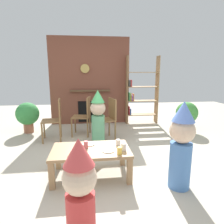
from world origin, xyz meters
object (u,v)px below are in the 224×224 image
(birthday_cake_slice, at_px, (71,154))
(paper_cup_far_left, at_px, (118,142))
(potted_plant_short, at_px, (28,115))
(paper_plate_front, at_px, (89,144))
(bookshelf, at_px, (140,93))
(coffee_table, at_px, (91,153))
(paper_cup_center, at_px, (86,145))
(child_by_the_chairs, at_px, (98,116))
(dining_chair_left, at_px, (56,117))
(paper_plate_rear, at_px, (108,151))
(paper_cup_near_left, at_px, (124,147))
(dining_chair_right, at_px, (108,116))
(child_with_cone_hat, at_px, (80,194))
(child_in_pink, at_px, (181,143))
(paper_cup_near_right, at_px, (120,151))
(potted_plant_tall, at_px, (187,114))
(dining_chair_middle, at_px, (85,114))

(birthday_cake_slice, bearing_deg, paper_cup_far_left, 26.98)
(potted_plant_short, bearing_deg, paper_plate_front, -54.75)
(bookshelf, relative_size, coffee_table, 1.74)
(coffee_table, distance_m, birthday_cake_slice, 0.37)
(paper_cup_center, xyz_separation_m, birthday_cake_slice, (-0.19, -0.28, -0.01))
(child_by_the_chairs, height_order, dining_chair_left, child_by_the_chairs)
(coffee_table, distance_m, child_by_the_chairs, 1.32)
(paper_plate_front, distance_m, child_by_the_chairs, 1.14)
(paper_plate_rear, bearing_deg, dining_chair_left, 119.28)
(paper_cup_near_left, height_order, dining_chair_right, dining_chair_right)
(child_with_cone_hat, bearing_deg, birthday_cake_slice, 13.91)
(paper_cup_center, distance_m, child_by_the_chairs, 1.28)
(child_in_pink, bearing_deg, birthday_cake_slice, 13.17)
(paper_cup_near_right, height_order, birthday_cake_slice, paper_cup_near_right)
(paper_plate_rear, relative_size, child_by_the_chairs, 0.15)
(dining_chair_left, xyz_separation_m, potted_plant_short, (-0.77, 0.65, -0.07))
(dining_chair_right, relative_size, potted_plant_tall, 1.22)
(paper_cup_far_left, distance_m, child_by_the_chairs, 1.22)
(paper_cup_near_left, bearing_deg, potted_plant_tall, 45.62)
(paper_cup_near_right, height_order, potted_plant_tall, potted_plant_tall)
(dining_chair_left, relative_size, dining_chair_middle, 1.00)
(paper_plate_rear, distance_m, potted_plant_tall, 2.94)
(paper_plate_rear, xyz_separation_m, dining_chair_middle, (-0.34, 1.98, 0.10))
(paper_cup_center, xyz_separation_m, child_with_cone_hat, (-0.03, -1.24, 0.06))
(paper_cup_near_right, bearing_deg, bookshelf, 70.71)
(paper_cup_near_left, height_order, paper_cup_near_right, paper_cup_near_left)
(paper_plate_rear, xyz_separation_m, birthday_cake_slice, (-0.49, -0.13, 0.03))
(paper_cup_far_left, relative_size, dining_chair_right, 0.10)
(birthday_cake_slice, height_order, child_with_cone_hat, child_with_cone_hat)
(child_with_cone_hat, bearing_deg, paper_plate_front, 1.74)
(child_with_cone_hat, distance_m, dining_chair_right, 2.80)
(paper_cup_center, relative_size, child_in_pink, 0.09)
(potted_plant_tall, bearing_deg, birthday_cake_slice, -141.29)
(paper_plate_front, height_order, birthday_cake_slice, birthday_cake_slice)
(paper_plate_front, height_order, child_with_cone_hat, child_with_cone_hat)
(birthday_cake_slice, bearing_deg, bookshelf, 61.07)
(paper_cup_center, bearing_deg, paper_cup_near_left, -16.54)
(dining_chair_right, xyz_separation_m, potted_plant_tall, (1.99, 0.33, -0.07))
(paper_cup_center, height_order, dining_chair_right, dining_chair_right)
(coffee_table, height_order, child_by_the_chairs, child_by_the_chairs)
(dining_chair_right, distance_m, potted_plant_short, 2.02)
(dining_chair_middle, bearing_deg, dining_chair_right, 157.30)
(paper_cup_near_right, height_order, dining_chair_right, dining_chair_right)
(potted_plant_short, bearing_deg, coffee_table, -56.46)
(child_with_cone_hat, bearing_deg, potted_plant_tall, -34.22)
(dining_chair_left, xyz_separation_m, dining_chair_middle, (0.62, 0.27, 0.00))
(bookshelf, bearing_deg, paper_cup_center, -118.43)
(child_with_cone_hat, xyz_separation_m, dining_chair_left, (-0.62, 2.80, -0.01))
(child_by_the_chairs, xyz_separation_m, dining_chair_middle, (-0.28, 0.58, -0.08))
(coffee_table, relative_size, paper_cup_center, 10.78)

